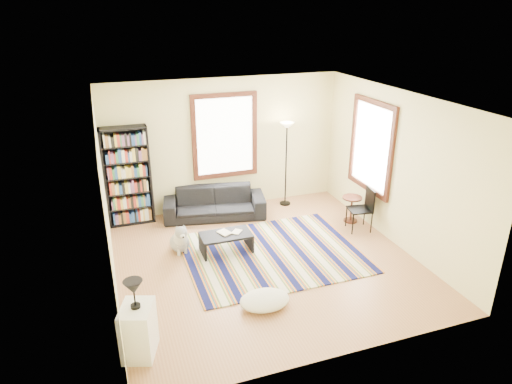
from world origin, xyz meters
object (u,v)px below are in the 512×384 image
object	(u,v)px
coffee_table	(226,243)
floor_lamp	(286,165)
floor_cushion	(265,300)
dog	(179,237)
white_cabinet	(139,330)
bookshelf	(128,177)
sofa	(214,203)
folding_chair	(360,210)
side_table	(351,209)

from	to	relation	value
coffee_table	floor_lamp	bearing A→B (deg)	41.65
floor_cushion	dog	world-z (taller)	dog
dog	white_cabinet	bearing A→B (deg)	-114.36
bookshelf	sofa	bearing A→B (deg)	-9.21
coffee_table	sofa	bearing A→B (deg)	83.14
bookshelf	folding_chair	size ratio (longest dim) A/B	2.33
floor_lamp	white_cabinet	bearing A→B (deg)	-133.53
floor_cushion	bookshelf	bearing A→B (deg)	114.21
bookshelf	folding_chair	world-z (taller)	bookshelf
floor_cushion	dog	distance (m)	2.23
floor_cushion	dog	bearing A→B (deg)	113.29
side_table	white_cabinet	distance (m)	5.15
folding_chair	side_table	bearing A→B (deg)	92.07
coffee_table	floor_lamp	distance (m)	2.56
bookshelf	coffee_table	xyz separation A→B (m)	(1.48, -1.80, -0.82)
folding_chair	dog	size ratio (longest dim) A/B	1.55
folding_chair	white_cabinet	world-z (taller)	folding_chair
bookshelf	floor_cushion	bearing A→B (deg)	-65.79
coffee_table	white_cabinet	size ratio (longest dim) A/B	1.29
coffee_table	side_table	bearing A→B (deg)	7.56
bookshelf	white_cabinet	world-z (taller)	bookshelf
sofa	floor_cushion	distance (m)	3.26
white_cabinet	dog	size ratio (longest dim) A/B	1.26
white_cabinet	dog	distance (m)	2.63
folding_chair	dog	xyz separation A→B (m)	(-3.49, 0.33, -0.15)
folding_chair	white_cabinet	bearing A→B (deg)	-144.88
folding_chair	dog	bearing A→B (deg)	-175.72
floor_lamp	side_table	xyz separation A→B (m)	(0.93, -1.26, -0.66)
floor_lamp	side_table	bearing A→B (deg)	-53.48
bookshelf	white_cabinet	xyz separation A→B (m)	(-0.26, -3.92, -0.65)
floor_lamp	sofa	bearing A→B (deg)	-176.52
coffee_table	floor_cushion	distance (m)	1.73
side_table	dog	size ratio (longest dim) A/B	0.97
sofa	floor_lamp	world-z (taller)	floor_lamp
sofa	dog	world-z (taller)	sofa
sofa	folding_chair	bearing A→B (deg)	-20.21
white_cabinet	sofa	bearing A→B (deg)	81.14
floor_cushion	coffee_table	bearing A→B (deg)	93.33
sofa	bookshelf	size ratio (longest dim) A/B	1.04
side_table	floor_cushion	bearing A→B (deg)	-141.85
dog	folding_chair	bearing A→B (deg)	-8.30
sofa	dog	size ratio (longest dim) A/B	3.74
sofa	folding_chair	xyz separation A→B (m)	(2.53, -1.54, 0.13)
coffee_table	dog	distance (m)	0.85
sofa	floor_cushion	world-z (taller)	sofa
side_table	folding_chair	world-z (taller)	folding_chair
white_cabinet	dog	bearing A→B (deg)	87.47
bookshelf	floor_cushion	distance (m)	3.96
dog	floor_lamp	bearing A→B (deg)	23.70
floor_cushion	folding_chair	bearing A→B (deg)	33.29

